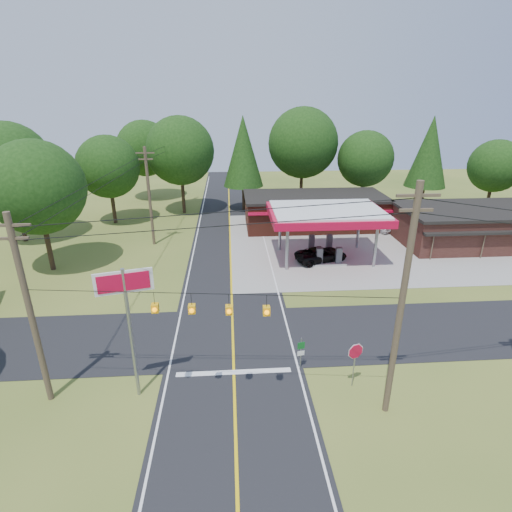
{
  "coord_description": "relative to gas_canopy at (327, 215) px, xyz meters",
  "views": [
    {
      "loc": [
        -0.03,
        -22.11,
        14.61
      ],
      "look_at": [
        2.0,
        7.0,
        2.8
      ],
      "focal_mm": 28.0,
      "sensor_mm": 36.0,
      "label": 1
    }
  ],
  "objects": [
    {
      "name": "sedan_car",
      "position": [
        8.0,
        8.0,
        -3.56
      ],
      "size": [
        5.64,
        5.64,
        1.41
      ],
      "primitive_type": "imported",
      "rotation": [
        0.0,
        0.0,
        0.51
      ],
      "color": "white",
      "rests_on": "ground"
    },
    {
      "name": "gas_canopy",
      "position": [
        0.0,
        0.0,
        0.0
      ],
      "size": [
        10.6,
        7.4,
        4.88
      ],
      "color": "gray",
      "rests_on": "ground"
    },
    {
      "name": "utility_pole_north",
      "position": [
        -15.5,
        22.0,
        0.48
      ],
      "size": [
        0.3,
        0.3,
        9.5
      ],
      "color": "#473828",
      "rests_on": "ground"
    },
    {
      "name": "main_highway",
      "position": [
        -9.0,
        -13.0,
        -4.26
      ],
      "size": [
        8.0,
        120.0,
        0.02
      ],
      "primitive_type": "cube",
      "color": "black",
      "rests_on": "ground"
    },
    {
      "name": "route_sign_post",
      "position": [
        -5.2,
        -16.52,
        -3.04
      ],
      "size": [
        0.42,
        0.13,
        2.07
      ],
      "color": "gray",
      "rests_on": "ground"
    },
    {
      "name": "utility_pole_far_left",
      "position": [
        -17.0,
        5.0,
        0.93
      ],
      "size": [
        1.8,
        0.3,
        10.0
      ],
      "color": "#473828",
      "rests_on": "ground"
    },
    {
      "name": "ground",
      "position": [
        -9.0,
        -13.0,
        -4.27
      ],
      "size": [
        120.0,
        120.0,
        0.0
      ],
      "primitive_type": "plane",
      "color": "#4D6222",
      "rests_on": "ground"
    },
    {
      "name": "utility_pole_near_left",
      "position": [
        -18.5,
        -18.0,
        0.93
      ],
      "size": [
        1.8,
        0.3,
        10.0
      ],
      "color": "#473828",
      "rests_on": "ground"
    },
    {
      "name": "convenience_store",
      "position": [
        1.0,
        9.98,
        -2.35
      ],
      "size": [
        16.4,
        7.55,
        3.8
      ],
      "color": "#5D271A",
      "rests_on": "ground"
    },
    {
      "name": "big_stop_sign",
      "position": [
        -14.0,
        -18.01,
        1.13
      ],
      "size": [
        2.62,
        0.74,
        7.21
      ],
      "color": "gray",
      "rests_on": "ground"
    },
    {
      "name": "utility_pole_near_right",
      "position": [
        -1.5,
        -20.0,
        1.69
      ],
      "size": [
        1.8,
        0.3,
        11.5
      ],
      "color": "#473828",
      "rests_on": "ground"
    },
    {
      "name": "lane_center_yellow",
      "position": [
        -9.0,
        -13.0,
        -4.24
      ],
      "size": [
        0.15,
        110.0,
        0.0
      ],
      "primitive_type": "cube",
      "color": "yellow",
      "rests_on": "main_highway"
    },
    {
      "name": "overhead_beacons",
      "position": [
        -10.0,
        -19.0,
        1.95
      ],
      "size": [
        17.04,
        2.04,
        1.03
      ],
      "color": "black",
      "rests_on": "ground"
    },
    {
      "name": "cross_road",
      "position": [
        -9.0,
        -13.0,
        -4.25
      ],
      "size": [
        70.0,
        7.0,
        0.02
      ],
      "primitive_type": "cube",
      "color": "black",
      "rests_on": "ground"
    },
    {
      "name": "strip_building",
      "position": [
        19.0,
        2.98,
        -2.35
      ],
      "size": [
        20.4,
        8.75,
        3.8
      ],
      "color": "#361A16",
      "rests_on": "ground"
    },
    {
      "name": "treeline_backdrop",
      "position": [
        -8.18,
        11.01,
        3.22
      ],
      "size": [
        70.27,
        51.59,
        13.3
      ],
      "color": "#332316",
      "rests_on": "ground"
    },
    {
      "name": "suv_car",
      "position": [
        -0.5,
        -0.89,
        -3.59
      ],
      "size": [
        6.07,
        6.07,
        1.36
      ],
      "primitive_type": "imported",
      "rotation": [
        0.0,
        0.0,
        1.86
      ],
      "color": "black",
      "rests_on": "ground"
    },
    {
      "name": "octagonal_stop_sign",
      "position": [
        -2.65,
        -18.16,
        -2.24
      ],
      "size": [
        0.89,
        0.32,
        2.69
      ],
      "color": "gray",
      "rests_on": "ground"
    }
  ]
}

